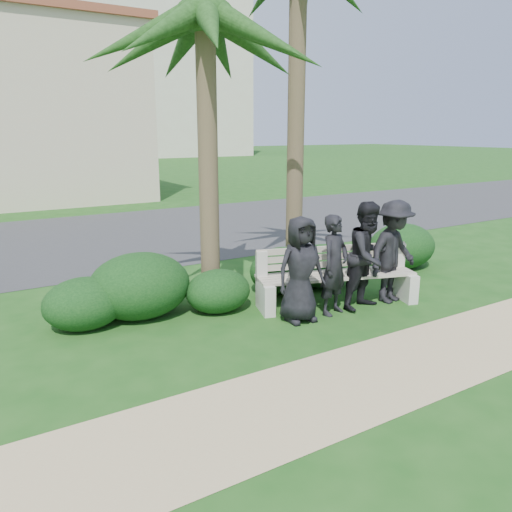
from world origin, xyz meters
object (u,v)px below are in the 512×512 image
Objects in this scene: man_a at (301,270)px; man_b at (335,265)px; man_c at (368,256)px; palm_left at (205,19)px; man_d at (393,252)px; park_bench at (336,280)px.

man_b is at bearing 1.98° from man_a.
palm_left reaches higher than man_c.
palm_left reaches higher than man_d.
man_c is at bearing 170.93° from man_d.
park_bench is 0.52× the size of palm_left.
man_b is 0.29× the size of palm_left.
palm_left is at bearing 138.42° from man_d.
man_b is 0.65m from man_c.
palm_left reaches higher than man_b.
man_b is 4.24m from palm_left.
man_d is (0.58, 0.01, -0.01)m from man_c.
man_b is at bearing -47.93° from palm_left.
man_a is at bearing 167.23° from man_d.
man_c reaches higher than park_bench.
park_bench is 1.63× the size of man_d.
man_b is at bearing 167.04° from man_d.
man_c is 1.01× the size of man_d.
park_bench is 1.75× the size of man_a.
palm_left is (-1.72, 1.25, 4.06)m from park_bench.
palm_left is (-1.40, 1.56, 3.69)m from man_b.
park_bench is 0.68m from man_c.
man_d is at bearing -9.90° from man_c.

